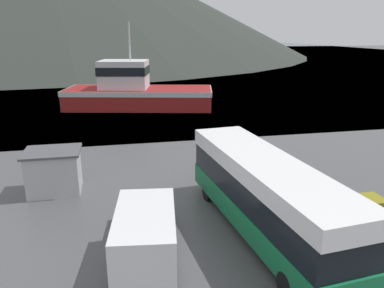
% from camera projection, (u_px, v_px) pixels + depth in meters
% --- Properties ---
extents(water_surface, '(240.00, 240.00, 0.00)m').
position_uv_depth(water_surface, '(128.00, 54.00, 142.70)').
color(water_surface, '#3D5160').
rests_on(water_surface, ground).
extents(tour_bus, '(3.67, 11.40, 3.41)m').
position_uv_depth(tour_bus, '(264.00, 193.00, 15.89)').
color(tour_bus, '#146B3D').
rests_on(tour_bus, ground).
extents(delivery_van, '(2.92, 6.28, 2.30)m').
position_uv_depth(delivery_van, '(146.00, 231.00, 14.22)').
color(delivery_van, silver).
rests_on(delivery_van, ground).
extents(fishing_boat, '(17.41, 9.44, 9.53)m').
position_uv_depth(fishing_boat, '(136.00, 91.00, 42.70)').
color(fishing_boat, maroon).
rests_on(fishing_boat, water_surface).
extents(storage_bin, '(1.45, 1.16, 1.45)m').
position_uv_depth(storage_bin, '(365.00, 213.00, 16.70)').
color(storage_bin, olive).
rests_on(storage_bin, ground).
extents(dock_kiosk, '(2.95, 2.44, 2.38)m').
position_uv_depth(dock_kiosk, '(54.00, 171.00, 20.36)').
color(dock_kiosk, '#B2B2B7').
rests_on(dock_kiosk, ground).
extents(small_boat, '(2.11, 7.19, 1.06)m').
position_uv_depth(small_boat, '(166.00, 98.00, 46.41)').
color(small_boat, maroon).
rests_on(small_boat, water_surface).
extents(mooring_bollard, '(0.33, 0.33, 0.93)m').
position_uv_depth(mooring_bollard, '(204.00, 139.00, 28.93)').
color(mooring_bollard, black).
rests_on(mooring_bollard, ground).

